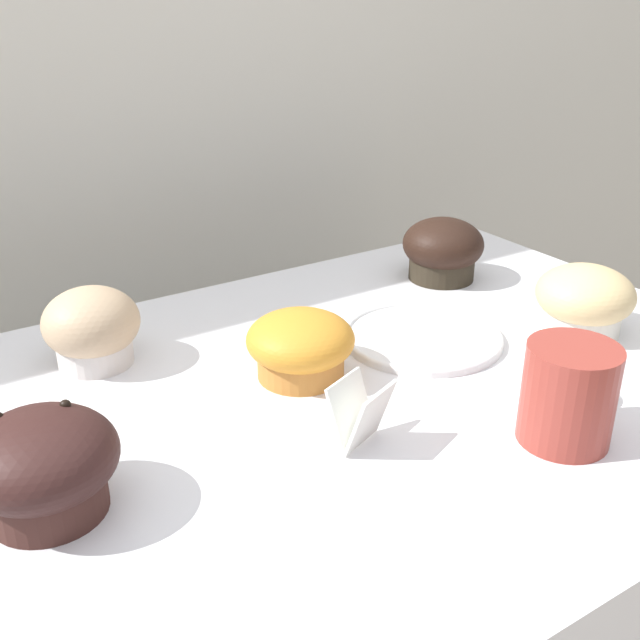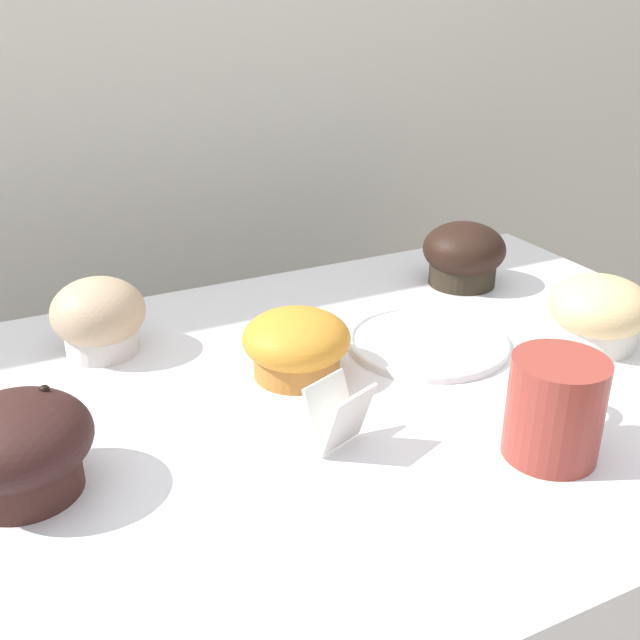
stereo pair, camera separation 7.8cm
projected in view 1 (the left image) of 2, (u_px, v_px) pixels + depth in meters
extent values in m
cube|color=beige|center=(116.00, 231.00, 1.18)|extent=(3.20, 0.10, 1.80)
cylinder|color=white|center=(582.00, 313.00, 0.85)|extent=(0.09, 0.09, 0.05)
ellipsoid|color=#E0BE81|center=(585.00, 294.00, 0.84)|extent=(0.11, 0.11, 0.06)
cylinder|color=silver|center=(94.00, 343.00, 0.78)|extent=(0.08, 0.08, 0.05)
ellipsoid|color=tan|center=(91.00, 322.00, 0.77)|extent=(0.10, 0.10, 0.07)
cylinder|color=#2D261B|center=(442.00, 261.00, 1.00)|extent=(0.09, 0.09, 0.05)
ellipsoid|color=black|center=(443.00, 244.00, 0.99)|extent=(0.11, 0.11, 0.07)
cylinder|color=#C07A35|center=(301.00, 357.00, 0.76)|extent=(0.09, 0.09, 0.04)
ellipsoid|color=orange|center=(300.00, 339.00, 0.75)|extent=(0.11, 0.11, 0.05)
cylinder|color=#42241F|center=(46.00, 484.00, 0.56)|extent=(0.09, 0.09, 0.05)
ellipsoid|color=#321A17|center=(41.00, 457.00, 0.55)|extent=(0.11, 0.11, 0.07)
sphere|color=black|center=(65.00, 405.00, 0.57)|extent=(0.01, 0.01, 0.01)
cylinder|color=#99382D|center=(568.00, 394.00, 0.64)|extent=(0.08, 0.08, 0.09)
torus|color=#99382D|center=(558.00, 358.00, 0.69)|extent=(0.04, 0.04, 0.05)
cylinder|color=black|center=(575.00, 352.00, 0.63)|extent=(0.07, 0.07, 0.01)
cylinder|color=white|center=(422.00, 338.00, 0.84)|extent=(0.18, 0.18, 0.01)
torus|color=white|center=(422.00, 335.00, 0.84)|extent=(0.18, 0.18, 0.01)
cube|color=white|center=(351.00, 410.00, 0.64)|extent=(0.05, 0.04, 0.06)
cube|color=silver|center=(370.00, 417.00, 0.63)|extent=(0.05, 0.04, 0.06)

